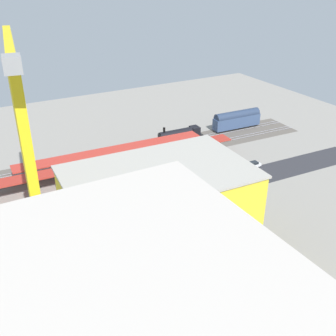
% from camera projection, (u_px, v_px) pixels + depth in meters
% --- Properties ---
extents(ground_plane, '(169.68, 169.68, 0.00)m').
position_uv_depth(ground_plane, '(177.00, 186.00, 98.57)').
color(ground_plane, gray).
rests_on(ground_plane, ground).
extents(rail_bed, '(106.49, 17.69, 0.01)m').
position_uv_depth(rail_bed, '(140.00, 154.00, 115.06)').
color(rail_bed, '#5B544C').
rests_on(rail_bed, ground).
extents(street_asphalt, '(106.31, 13.03, 0.01)m').
position_uv_depth(street_asphalt, '(186.00, 194.00, 94.89)').
color(street_asphalt, '#2D2D33').
rests_on(street_asphalt, ground).
extents(track_rails, '(105.98, 11.26, 0.12)m').
position_uv_depth(track_rails, '(140.00, 153.00, 114.98)').
color(track_rails, '#9E9EA8').
rests_on(track_rails, ground).
extents(platform_canopy_near, '(67.91, 7.03, 4.38)m').
position_uv_depth(platform_canopy_near, '(115.00, 160.00, 101.80)').
color(platform_canopy_near, '#A82D23').
rests_on(platform_canopy_near, ground).
extents(platform_canopy_far, '(52.29, 6.79, 3.85)m').
position_uv_depth(platform_canopy_far, '(113.00, 150.00, 108.46)').
color(platform_canopy_far, '#B73328').
rests_on(platform_canopy_far, ground).
extents(locomotive, '(14.68, 3.43, 5.23)m').
position_uv_depth(locomotive, '(181.00, 135.00, 123.04)').
color(locomotive, black).
rests_on(locomotive, ground).
extents(passenger_coach, '(16.83, 3.76, 6.10)m').
position_uv_depth(passenger_coach, '(237.00, 119.00, 131.48)').
color(passenger_coach, black).
rests_on(passenger_coach, ground).
extents(parked_car_0, '(4.10, 1.82, 1.60)m').
position_uv_depth(parked_car_0, '(253.00, 165.00, 107.10)').
color(parked_car_0, black).
rests_on(parked_car_0, ground).
extents(parked_car_1, '(4.36, 2.01, 1.73)m').
position_uv_depth(parked_car_1, '(232.00, 172.00, 103.31)').
color(parked_car_1, black).
rests_on(parked_car_1, ground).
extents(parked_car_2, '(4.68, 2.05, 1.61)m').
position_uv_depth(parked_car_2, '(205.00, 179.00, 100.14)').
color(parked_car_2, black).
rests_on(parked_car_2, ground).
extents(parked_car_3, '(4.12, 1.91, 1.80)m').
position_uv_depth(parked_car_3, '(172.00, 186.00, 96.54)').
color(parked_car_3, black).
rests_on(parked_car_3, ground).
extents(construction_building, '(30.79, 20.12, 17.88)m').
position_uv_depth(construction_building, '(159.00, 219.00, 69.85)').
color(construction_building, yellow).
rests_on(construction_building, ground).
extents(construction_roof_slab, '(31.41, 20.75, 0.40)m').
position_uv_depth(construction_roof_slab, '(159.00, 172.00, 65.73)').
color(construction_roof_slab, '#ADA89E').
rests_on(construction_roof_slab, construction_building).
extents(tower_crane, '(5.77, 30.18, 39.51)m').
position_uv_depth(tower_crane, '(29.00, 158.00, 56.98)').
color(tower_crane, gray).
rests_on(tower_crane, ground).
extents(box_truck_0, '(8.19, 2.51, 3.34)m').
position_uv_depth(box_truck_0, '(163.00, 204.00, 87.72)').
color(box_truck_0, black).
rests_on(box_truck_0, ground).
extents(box_truck_1, '(8.75, 3.33, 3.59)m').
position_uv_depth(box_truck_1, '(93.00, 219.00, 82.63)').
color(box_truck_1, black).
rests_on(box_truck_1, ground).
extents(street_tree_0, '(4.94, 4.94, 7.21)m').
position_uv_depth(street_tree_0, '(201.00, 184.00, 89.49)').
color(street_tree_0, brown).
rests_on(street_tree_0, ground).
extents(street_tree_1, '(6.18, 6.18, 8.68)m').
position_uv_depth(street_tree_1, '(197.00, 181.00, 89.17)').
color(street_tree_1, brown).
rests_on(street_tree_1, ground).
extents(street_tree_2, '(5.39, 5.39, 7.52)m').
position_uv_depth(street_tree_2, '(118.00, 208.00, 80.55)').
color(street_tree_2, brown).
rests_on(street_tree_2, ground).
extents(traffic_light, '(0.50, 0.36, 6.29)m').
position_uv_depth(traffic_light, '(189.00, 167.00, 98.37)').
color(traffic_light, '#333333').
rests_on(traffic_light, ground).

